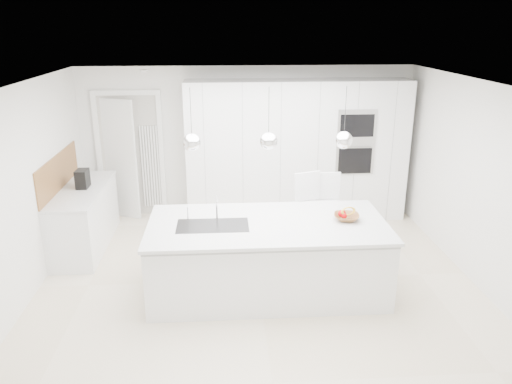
{
  "coord_description": "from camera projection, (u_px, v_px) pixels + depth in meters",
  "views": [
    {
      "loc": [
        -0.41,
        -5.72,
        3.16
      ],
      "look_at": [
        0.0,
        0.3,
        1.1
      ],
      "focal_mm": 35.0,
      "sensor_mm": 36.0,
      "label": 1
    }
  ],
  "objects": [
    {
      "name": "floor",
      "position": [
        258.0,
        280.0,
        6.45
      ],
      "size": [
        5.5,
        5.5,
        0.0
      ],
      "primitive_type": "plane",
      "color": "beige",
      "rests_on": "ground"
    },
    {
      "name": "wall_back",
      "position": [
        247.0,
        142.0,
        8.4
      ],
      "size": [
        5.5,
        0.0,
        5.5
      ],
      "primitive_type": "plane",
      "rotation": [
        1.57,
        0.0,
        0.0
      ],
      "color": "white",
      "rests_on": "ground"
    },
    {
      "name": "wall_left",
      "position": [
        25.0,
        193.0,
        5.86
      ],
      "size": [
        0.0,
        5.0,
        5.0
      ],
      "primitive_type": "plane",
      "rotation": [
        1.57,
        0.0,
        1.57
      ],
      "color": "white",
      "rests_on": "ground"
    },
    {
      "name": "ceiling",
      "position": [
        258.0,
        84.0,
        5.64
      ],
      "size": [
        5.5,
        5.5,
        0.0
      ],
      "primitive_type": "plane",
      "rotation": [
        3.14,
        0.0,
        0.0
      ],
      "color": "white",
      "rests_on": "wall_back"
    },
    {
      "name": "tall_cabinets",
      "position": [
        297.0,
        151.0,
        8.2
      ],
      "size": [
        3.6,
        0.6,
        2.3
      ],
      "primitive_type": "cube",
      "color": "white",
      "rests_on": "floor"
    },
    {
      "name": "oven_stack",
      "position": [
        356.0,
        143.0,
        7.9
      ],
      "size": [
        0.62,
        0.04,
        1.05
      ],
      "primitive_type": null,
      "color": "#A5A5A8",
      "rests_on": "tall_cabinets"
    },
    {
      "name": "doorway_frame",
      "position": [
        131.0,
        157.0,
        8.32
      ],
      "size": [
        1.11,
        0.08,
        2.13
      ],
      "primitive_type": null,
      "color": "white",
      "rests_on": "floor"
    },
    {
      "name": "hallway_door",
      "position": [
        115.0,
        159.0,
        8.26
      ],
      "size": [
        0.76,
        0.38,
        2.0
      ],
      "primitive_type": "cube",
      "rotation": [
        0.0,
        0.0,
        -0.44
      ],
      "color": "white",
      "rests_on": "floor"
    },
    {
      "name": "radiator",
      "position": [
        151.0,
        167.0,
        8.39
      ],
      "size": [
        0.32,
        0.04,
        1.4
      ],
      "primitive_type": null,
      "color": "white",
      "rests_on": "floor"
    },
    {
      "name": "left_base_cabinets",
      "position": [
        85.0,
        219.0,
        7.28
      ],
      "size": [
        0.6,
        1.8,
        0.86
      ],
      "primitive_type": "cube",
      "color": "white",
      "rests_on": "floor"
    },
    {
      "name": "left_worktop",
      "position": [
        81.0,
        190.0,
        7.14
      ],
      "size": [
        0.62,
        1.82,
        0.04
      ],
      "primitive_type": "cube",
      "color": "silver",
      "rests_on": "left_base_cabinets"
    },
    {
      "name": "oak_backsplash",
      "position": [
        58.0,
        172.0,
        7.03
      ],
      "size": [
        0.02,
        1.8,
        0.5
      ],
      "primitive_type": "cube",
      "color": "olive",
      "rests_on": "wall_left"
    },
    {
      "name": "island_base",
      "position": [
        268.0,
        260.0,
        6.03
      ],
      "size": [
        2.8,
        1.2,
        0.86
      ],
      "primitive_type": "cube",
      "color": "white",
      "rests_on": "floor"
    },
    {
      "name": "island_worktop",
      "position": [
        268.0,
        224.0,
        5.93
      ],
      "size": [
        2.84,
        1.4,
        0.04
      ],
      "primitive_type": "cube",
      "color": "silver",
      "rests_on": "island_base"
    },
    {
      "name": "island_sink",
      "position": [
        213.0,
        232.0,
        5.86
      ],
      "size": [
        0.84,
        0.44,
        0.18
      ],
      "primitive_type": null,
      "color": "#3F3F42",
      "rests_on": "island_worktop"
    },
    {
      "name": "island_tap",
      "position": [
        217.0,
        208.0,
        5.98
      ],
      "size": [
        0.02,
        0.02,
        0.3
      ],
      "primitive_type": "cylinder",
      "color": "white",
      "rests_on": "island_worktop"
    },
    {
      "name": "pendant_left",
      "position": [
        192.0,
        142.0,
        5.5
      ],
      "size": [
        0.2,
        0.2,
        0.2
      ],
      "primitive_type": "sphere",
      "color": "white",
      "rests_on": "ceiling"
    },
    {
      "name": "pendant_mid",
      "position": [
        269.0,
        141.0,
        5.56
      ],
      "size": [
        0.2,
        0.2,
        0.2
      ],
      "primitive_type": "sphere",
      "color": "white",
      "rests_on": "ceiling"
    },
    {
      "name": "pendant_right",
      "position": [
        344.0,
        140.0,
        5.61
      ],
      "size": [
        0.2,
        0.2,
        0.2
      ],
      "primitive_type": "sphere",
      "color": "white",
      "rests_on": "ceiling"
    },
    {
      "name": "fruit_bowl",
      "position": [
        346.0,
        217.0,
        5.99
      ],
      "size": [
        0.36,
        0.36,
        0.07
      ],
      "primitive_type": "imported",
      "rotation": [
        0.0,
        0.0,
        -0.2
      ],
      "color": "olive",
      "rests_on": "island_worktop"
    },
    {
      "name": "espresso_machine",
      "position": [
        82.0,
        179.0,
        7.14
      ],
      "size": [
        0.16,
        0.25,
        0.26
      ],
      "primitive_type": "cube",
      "rotation": [
        0.0,
        0.0,
        -0.02
      ],
      "color": "black",
      "rests_on": "left_worktop"
    },
    {
      "name": "bar_stool_left",
      "position": [
        308.0,
        218.0,
        6.84
      ],
      "size": [
        0.56,
        0.66,
        1.21
      ],
      "primitive_type": null,
      "rotation": [
        0.0,
        0.0,
        0.34
      ],
      "color": "white",
      "rests_on": "floor"
    },
    {
      "name": "bar_stool_right",
      "position": [
        328.0,
        216.0,
        7.0
      ],
      "size": [
        0.4,
        0.54,
        1.16
      ],
      "primitive_type": null,
      "rotation": [
        0.0,
        0.0,
        -0.02
      ],
      "color": "white",
      "rests_on": "floor"
    },
    {
      "name": "apple_a",
      "position": [
        342.0,
        213.0,
        6.03
      ],
      "size": [
        0.08,
        0.08,
        0.08
      ],
      "primitive_type": "sphere",
      "color": "#C10108",
      "rests_on": "fruit_bowl"
    },
    {
      "name": "apple_b",
      "position": [
        341.0,
        214.0,
        6.01
      ],
      "size": [
        0.08,
        0.08,
        0.08
      ],
      "primitive_type": "sphere",
      "color": "#C10108",
      "rests_on": "fruit_bowl"
    },
    {
      "name": "apple_c",
      "position": [
        344.0,
        216.0,
        5.96
      ],
      "size": [
        0.07,
        0.07,
        0.07
      ],
      "primitive_type": "sphere",
      "color": "#C10108",
      "rests_on": "fruit_bowl"
    },
    {
      "name": "banana_bunch",
      "position": [
        348.0,
        211.0,
        5.98
      ],
      "size": [
        0.23,
        0.16,
        0.2
      ],
      "primitive_type": "torus",
      "rotation": [
        1.22,
        0.0,
        0.35
      ],
      "color": "gold",
      "rests_on": "fruit_bowl"
    }
  ]
}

